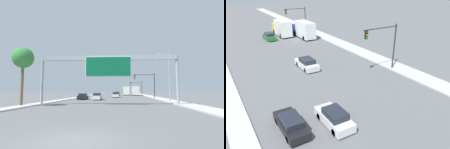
{
  "view_description": "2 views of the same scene",
  "coord_description": "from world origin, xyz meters",
  "views": [
    {
      "loc": [
        2.13,
        -7.45,
        2.15
      ],
      "look_at": [
        0.0,
        27.04,
        5.25
      ],
      "focal_mm": 28.0,
      "sensor_mm": 36.0,
      "label": 1
    },
    {
      "loc": [
        -11.57,
        17.34,
        11.73
      ],
      "look_at": [
        -0.2,
        35.78,
        2.32
      ],
      "focal_mm": 35.0,
      "sensor_mm": 36.0,
      "label": 2
    }
  ],
  "objects": [
    {
      "name": "traffic_light_mid_block",
      "position": [
        8.48,
        68.0,
        3.98
      ],
      "size": [
        5.28,
        0.32,
        5.78
      ],
      "color": "#2D2D30",
      "rests_on": "ground"
    },
    {
      "name": "traffic_light_near_intersection",
      "position": [
        8.48,
        38.0,
        4.41
      ],
      "size": [
        5.55,
        0.32,
        6.43
      ],
      "color": "#2D2D30",
      "rests_on": "ground"
    },
    {
      "name": "median_strip_left",
      "position": [
        -10.75,
        60.0,
        0.07
      ],
      "size": [
        2.0,
        120.0,
        0.15
      ],
      "color": "#B9B9B9",
      "rests_on": "ground"
    },
    {
      "name": "truck_box_secondary",
      "position": [
        3.5,
        65.88,
        1.79
      ],
      "size": [
        2.37,
        7.53,
        3.55
      ],
      "color": "yellow",
      "rests_on": "ground"
    },
    {
      "name": "car_mid_left",
      "position": [
        0.0,
        63.95,
        0.71
      ],
      "size": [
        1.75,
        4.71,
        1.5
      ],
      "color": "#1E662D",
      "rests_on": "ground"
    },
    {
      "name": "car_far_right",
      "position": [
        -3.5,
        31.04,
        0.71
      ],
      "size": [
        1.76,
        4.3,
        1.52
      ],
      "color": "silver",
      "rests_on": "ground"
    },
    {
      "name": "car_near_right",
      "position": [
        -7.0,
        32.25,
        0.67
      ],
      "size": [
        1.75,
        4.49,
        1.41
      ],
      "color": "black",
      "rests_on": "ground"
    },
    {
      "name": "street_lamp_right",
      "position": [
        10.09,
        23.86,
        5.15
      ],
      "size": [
        2.28,
        0.28,
        8.82
      ],
      "color": "#9EA0A5",
      "rests_on": "ground"
    },
    {
      "name": "palm_tree_foreground",
      "position": [
        -11.36,
        15.14,
        6.41
      ],
      "size": [
        2.8,
        2.8,
        7.93
      ],
      "color": "brown",
      "rests_on": "ground"
    },
    {
      "name": "car_far_left",
      "position": [
        0.0,
        44.63,
        0.71
      ],
      "size": [
        1.88,
        4.68,
        1.51
      ],
      "color": "silver",
      "rests_on": "ground"
    },
    {
      "name": "sidewalk_right",
      "position": [
        11.25,
        60.0,
        0.07
      ],
      "size": [
        3.0,
        120.0,
        0.15
      ],
      "color": "#B9B9B9",
      "rests_on": "ground"
    },
    {
      "name": "sign_gantry",
      "position": [
        0.0,
        17.9,
        6.05
      ],
      "size": [
        20.29,
        0.73,
        7.27
      ],
      "color": "#9EA0A5",
      "rests_on": "ground"
    },
    {
      "name": "truck_box_primary",
      "position": [
        7.0,
        61.59,
        1.81
      ],
      "size": [
        2.36,
        7.92,
        3.59
      ],
      "color": "navy",
      "rests_on": "ground"
    },
    {
      "name": "ground_plane",
      "position": [
        0.0,
        0.0,
        0.0
      ],
      "size": [
        300.0,
        300.0,
        0.0
      ],
      "primitive_type": "plane",
      "color": "slate"
    }
  ]
}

